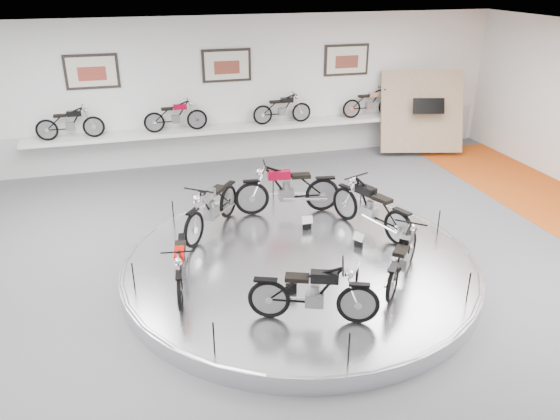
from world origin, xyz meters
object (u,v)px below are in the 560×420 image
object	(u,v)px
shelf	(231,129)
bike_f	(403,257)
bike_c	(211,206)
bike_e	(313,292)
bike_d	(181,264)
bike_b	(287,188)
display_platform	(300,265)
bike_a	(371,207)

from	to	relation	value
shelf	bike_f	distance (m)	7.76
bike_c	bike_e	bearing A→B (deg)	52.75
bike_d	bike_f	distance (m)	3.65
shelf	bike_b	bearing A→B (deg)	-85.41
shelf	bike_c	xyz separation A→B (m)	(-1.34, -4.84, -0.17)
bike_b	bike_e	xyz separation A→B (m)	(-0.75, -3.87, -0.07)
display_platform	bike_e	bearing A→B (deg)	-101.91
bike_c	bike_e	distance (m)	3.55
shelf	bike_c	distance (m)	5.03
display_platform	bike_f	bearing A→B (deg)	-41.42
bike_b	bike_d	world-z (taller)	bike_b
bike_b	bike_e	world-z (taller)	bike_b
bike_f	bike_a	bearing A→B (deg)	32.39
bike_a	bike_e	world-z (taller)	bike_a
bike_c	bike_f	bearing A→B (deg)	81.71
bike_c	bike_f	size ratio (longest dim) A/B	1.13
shelf	bike_f	size ratio (longest dim) A/B	6.84
bike_d	bike_b	bearing A→B (deg)	142.18
display_platform	bike_a	size ratio (longest dim) A/B	3.51
shelf	bike_c	bearing A→B (deg)	-105.50
bike_e	shelf	bearing A→B (deg)	109.07
bike_a	bike_c	size ratio (longest dim) A/B	1.01
shelf	bike_e	size ratio (longest dim) A/B	6.62
display_platform	bike_c	bearing A→B (deg)	130.75
shelf	bike_c	size ratio (longest dim) A/B	6.07
bike_b	bike_f	world-z (taller)	bike_b
bike_b	bike_c	bearing A→B (deg)	22.66
bike_b	bike_e	size ratio (longest dim) A/B	1.15
bike_e	bike_f	size ratio (longest dim) A/B	1.03
bike_a	bike_c	xyz separation A→B (m)	(-3.02, 0.89, -0.00)
display_platform	shelf	distance (m)	6.46
bike_e	display_platform	bearing A→B (deg)	99.88
display_platform	shelf	world-z (taller)	shelf
shelf	bike_d	bearing A→B (deg)	-107.66
display_platform	bike_c	distance (m)	2.17
shelf	bike_a	distance (m)	5.97
bike_a	bike_b	distance (m)	1.88
bike_c	bike_b	bearing A→B (deg)	141.90
display_platform	bike_c	world-z (taller)	bike_c
bike_c	bike_e	world-z (taller)	bike_c
shelf	bike_b	world-z (taller)	bike_b
display_platform	bike_f	world-z (taller)	bike_f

